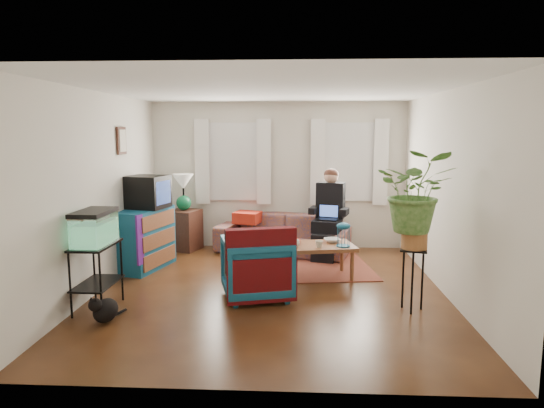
# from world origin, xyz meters

# --- Properties ---
(floor) EXTENTS (4.50, 5.00, 0.01)m
(floor) POSITION_xyz_m (0.00, 0.00, 0.00)
(floor) COLOR #4F2B14
(floor) RESTS_ON ground
(ceiling) EXTENTS (4.50, 5.00, 0.01)m
(ceiling) POSITION_xyz_m (0.00, 0.00, 2.60)
(ceiling) COLOR white
(ceiling) RESTS_ON wall_back
(wall_back) EXTENTS (4.50, 0.01, 2.60)m
(wall_back) POSITION_xyz_m (0.00, 2.50, 1.30)
(wall_back) COLOR silver
(wall_back) RESTS_ON floor
(wall_front) EXTENTS (4.50, 0.01, 2.60)m
(wall_front) POSITION_xyz_m (0.00, -2.50, 1.30)
(wall_front) COLOR silver
(wall_front) RESTS_ON floor
(wall_left) EXTENTS (0.01, 5.00, 2.60)m
(wall_left) POSITION_xyz_m (-2.25, 0.00, 1.30)
(wall_left) COLOR silver
(wall_left) RESTS_ON floor
(wall_right) EXTENTS (0.01, 5.00, 2.60)m
(wall_right) POSITION_xyz_m (2.25, 0.00, 1.30)
(wall_right) COLOR silver
(wall_right) RESTS_ON floor
(window_left) EXTENTS (1.08, 0.04, 1.38)m
(window_left) POSITION_xyz_m (-0.80, 2.48, 1.55)
(window_left) COLOR white
(window_left) RESTS_ON wall_back
(window_right) EXTENTS (1.08, 0.04, 1.38)m
(window_right) POSITION_xyz_m (1.25, 2.48, 1.55)
(window_right) COLOR white
(window_right) RESTS_ON wall_back
(curtains_left) EXTENTS (1.36, 0.06, 1.50)m
(curtains_left) POSITION_xyz_m (-0.80, 2.40, 1.55)
(curtains_left) COLOR white
(curtains_left) RESTS_ON wall_back
(curtains_right) EXTENTS (1.36, 0.06, 1.50)m
(curtains_right) POSITION_xyz_m (1.25, 2.40, 1.55)
(curtains_right) COLOR white
(curtains_right) RESTS_ON wall_back
(picture_frame) EXTENTS (0.04, 0.32, 0.40)m
(picture_frame) POSITION_xyz_m (-2.21, 0.85, 1.95)
(picture_frame) COLOR #3D2616
(picture_frame) RESTS_ON wall_left
(area_rug) EXTENTS (2.19, 1.85, 0.01)m
(area_rug) POSITION_xyz_m (0.46, 1.13, 0.01)
(area_rug) COLOR brown
(area_rug) RESTS_ON floor
(sofa) EXTENTS (2.41, 1.47, 0.88)m
(sofa) POSITION_xyz_m (0.10, 2.05, 0.44)
(sofa) COLOR brown
(sofa) RESTS_ON floor
(seated_person) EXTENTS (0.73, 0.82, 1.34)m
(seated_person) POSITION_xyz_m (0.88, 1.83, 0.67)
(seated_person) COLOR black
(seated_person) RESTS_ON sofa
(side_table) EXTENTS (0.62, 0.62, 0.71)m
(side_table) POSITION_xyz_m (-1.65, 2.19, 0.36)
(side_table) COLOR #382715
(side_table) RESTS_ON floor
(table_lamp) EXTENTS (0.46, 0.46, 0.65)m
(table_lamp) POSITION_xyz_m (-1.65, 2.19, 1.02)
(table_lamp) COLOR white
(table_lamp) RESTS_ON side_table
(dresser) EXTENTS (0.76, 1.12, 0.93)m
(dresser) POSITION_xyz_m (-1.99, 0.98, 0.46)
(dresser) COLOR #135E75
(dresser) RESTS_ON floor
(crt_tv) EXTENTS (0.68, 0.64, 0.49)m
(crt_tv) POSITION_xyz_m (-1.94, 1.08, 1.17)
(crt_tv) COLOR black
(crt_tv) RESTS_ON dresser
(aquarium_stand) EXTENTS (0.41, 0.71, 0.78)m
(aquarium_stand) POSITION_xyz_m (-2.00, -0.76, 0.39)
(aquarium_stand) COLOR black
(aquarium_stand) RESTS_ON floor
(aquarium) EXTENTS (0.36, 0.65, 0.41)m
(aquarium) POSITION_xyz_m (-2.00, -0.76, 0.99)
(aquarium) COLOR #7FD899
(aquarium) RESTS_ON aquarium_stand
(black_cat) EXTENTS (0.36, 0.45, 0.33)m
(black_cat) POSITION_xyz_m (-1.75, -1.16, 0.16)
(black_cat) COLOR black
(black_cat) RESTS_ON floor
(armchair) EXTENTS (0.99, 0.96, 0.84)m
(armchair) POSITION_xyz_m (-0.16, -0.24, 0.42)
(armchair) COLOR #137575
(armchair) RESTS_ON floor
(serape_throw) EXTENTS (0.87, 0.41, 0.70)m
(serape_throw) POSITION_xyz_m (-0.08, -0.55, 0.60)
(serape_throw) COLOR #9E0A0A
(serape_throw) RESTS_ON armchair
(coffee_table) EXTENTS (1.29, 0.87, 0.49)m
(coffee_table) POSITION_xyz_m (0.56, 0.59, 0.25)
(coffee_table) COLOR olive
(coffee_table) RESTS_ON floor
(cup_a) EXTENTS (0.16, 0.16, 0.11)m
(cup_a) POSITION_xyz_m (0.32, 0.44, 0.54)
(cup_a) COLOR white
(cup_a) RESTS_ON coffee_table
(cup_b) EXTENTS (0.13, 0.13, 0.10)m
(cup_b) POSITION_xyz_m (0.65, 0.41, 0.54)
(cup_b) COLOR beige
(cup_b) RESTS_ON coffee_table
(bowl) EXTENTS (0.27, 0.27, 0.06)m
(bowl) POSITION_xyz_m (0.86, 0.76, 0.52)
(bowl) COLOR white
(bowl) RESTS_ON coffee_table
(snack_tray) EXTENTS (0.43, 0.43, 0.04)m
(snack_tray) POSITION_xyz_m (0.21, 0.69, 0.51)
(snack_tray) COLOR #B21414
(snack_tray) RESTS_ON coffee_table
(birdcage) EXTENTS (0.23, 0.23, 0.34)m
(birdcage) POSITION_xyz_m (0.99, 0.52, 0.66)
(birdcage) COLOR #115B6B
(birdcage) RESTS_ON coffee_table
(plant_stand) EXTENTS (0.38, 0.38, 0.75)m
(plant_stand) POSITION_xyz_m (1.69, -0.62, 0.37)
(plant_stand) COLOR black
(plant_stand) RESTS_ON floor
(potted_plant) EXTENTS (1.01, 0.93, 0.95)m
(potted_plant) POSITION_xyz_m (1.69, -0.62, 1.26)
(potted_plant) COLOR #599947
(potted_plant) RESTS_ON plant_stand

